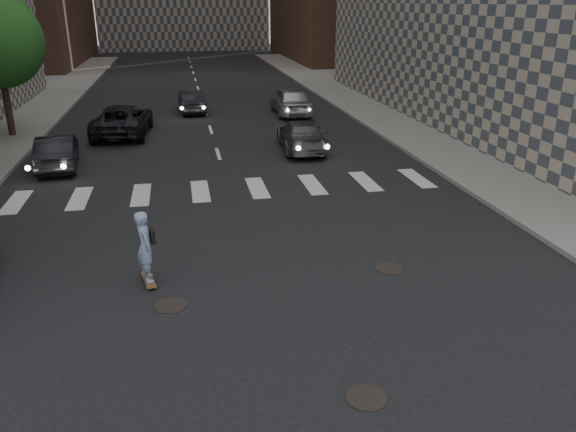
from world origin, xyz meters
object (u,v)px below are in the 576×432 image
Objects in this scene: skateboarder at (146,246)px; traffic_car_b at (301,135)px; traffic_car_a at (57,152)px; traffic_car_c at (123,120)px; traffic_car_e at (192,102)px; traffic_car_d at (290,100)px.

traffic_car_b is (6.18, 11.62, -0.29)m from skateboarder.
traffic_car_c is (2.06, 5.58, 0.08)m from traffic_car_a.
traffic_car_c is (-1.78, 16.20, -0.20)m from skateboarder.
traffic_car_e is at bearing -123.15° from traffic_car_a.
traffic_car_b is at bearing 179.37° from traffic_car_a.
traffic_car_d is 5.87m from traffic_car_e.
skateboarder is at bearing 70.47° from traffic_car_d.
traffic_car_b is 9.18m from traffic_car_c.
traffic_car_b is 8.37m from traffic_car_d.
skateboarder is 0.34× the size of traffic_car_c.
skateboarder is 0.46× the size of traffic_car_e.
skateboarder reaches higher than traffic_car_e.
traffic_car_c is at bearing 22.88° from traffic_car_d.
traffic_car_b is at bearing 109.96° from traffic_car_e.
traffic_car_a is 14.53m from traffic_car_d.
traffic_car_b is 0.95× the size of traffic_car_d.
skateboarder is 0.45× the size of traffic_car_a.
traffic_car_d reaches higher than traffic_car_b.
traffic_car_c is at bearing -116.61° from traffic_car_a.
traffic_car_d is 1.23× the size of traffic_car_e.
skateboarder is at bearing 100.66° from traffic_car_c.
traffic_car_a is 10.07m from traffic_car_b.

